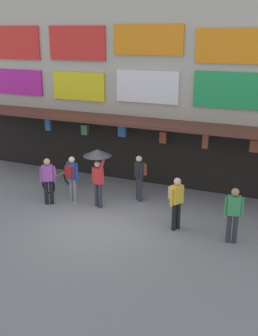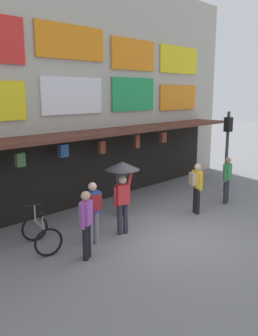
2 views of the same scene
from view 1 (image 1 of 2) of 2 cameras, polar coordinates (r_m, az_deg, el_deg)
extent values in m
plane|color=slate|center=(12.98, -3.97, -7.75)|extent=(80.00, 80.00, 0.00)
cube|color=#B2AD9E|center=(15.93, 3.44, 12.33)|extent=(18.00, 1.20, 8.00)
cube|color=#592D23|center=(14.96, 1.61, 6.49)|extent=(15.30, 1.40, 0.12)
cube|color=red|center=(18.17, -15.82, 16.73)|extent=(2.38, 0.08, 1.33)
cube|color=red|center=(16.50, -7.41, 17.15)|extent=(2.47, 0.08, 1.29)
cube|color=orange|center=(15.22, 2.67, 17.71)|extent=(2.69, 0.08, 1.07)
cube|color=orange|center=(14.44, 14.15, 16.42)|extent=(2.35, 0.08, 1.13)
cube|color=#B71E93|center=(18.29, -15.36, 11.67)|extent=(2.38, 0.08, 1.06)
cube|color=yellow|center=(16.63, -7.17, 11.44)|extent=(2.33, 0.08, 1.11)
cube|color=white|center=(15.34, 2.58, 11.43)|extent=(2.47, 0.08, 1.20)
cube|color=green|center=(14.56, 13.69, 10.65)|extent=(2.32, 0.08, 1.25)
cylinder|color=black|center=(16.86, -11.44, 7.12)|extent=(0.02, 0.02, 0.13)
cube|color=#2D5693|center=(16.93, -11.37, 6.09)|extent=(0.24, 0.14, 0.49)
cylinder|color=black|center=(16.07, -6.33, 6.55)|extent=(0.02, 0.02, 0.26)
cube|color=#477042|center=(16.14, -6.29, 5.42)|extent=(0.26, 0.15, 0.39)
cylinder|color=black|center=(15.47, -0.94, 6.31)|extent=(0.02, 0.02, 0.20)
cube|color=#2D5693|center=(15.54, -0.94, 5.23)|extent=(0.30, 0.18, 0.40)
cylinder|color=black|center=(14.91, 4.91, 5.64)|extent=(0.02, 0.02, 0.26)
cube|color=brown|center=(14.99, 4.87, 4.35)|extent=(0.25, 0.15, 0.43)
cylinder|color=black|center=(14.31, 10.87, 5.01)|extent=(0.02, 0.02, 0.16)
cube|color=brown|center=(14.39, 10.79, 3.74)|extent=(0.20, 0.12, 0.50)
cylinder|color=black|center=(14.12, 17.47, 4.20)|extent=(0.02, 0.02, 0.20)
cube|color=brown|center=(14.19, 17.35, 3.01)|extent=(0.29, 0.17, 0.41)
cube|color=black|center=(15.91, 2.48, 2.22)|extent=(15.30, 0.04, 2.50)
torus|color=black|center=(15.99, -8.38, -1.25)|extent=(0.71, 0.25, 0.72)
torus|color=black|center=(15.31, -11.37, -2.35)|extent=(0.71, 0.25, 0.72)
cylinder|color=#A3998E|center=(15.56, -9.89, -0.93)|extent=(0.31, 0.97, 0.05)
cylinder|color=#A3998E|center=(15.40, -10.38, -0.49)|extent=(0.04, 0.04, 0.35)
cube|color=black|center=(15.34, -10.43, 0.18)|extent=(0.15, 0.22, 0.06)
cylinder|color=#A3998E|center=(15.80, -8.67, 0.10)|extent=(0.04, 0.04, 0.50)
cylinder|color=black|center=(15.72, -8.71, 0.96)|extent=(0.43, 0.15, 0.04)
cylinder|color=black|center=(14.39, -10.93, -3.38)|extent=(0.14, 0.14, 0.88)
cylinder|color=black|center=(14.40, -11.65, -3.40)|extent=(0.14, 0.14, 0.88)
cube|color=#9E4CA8|center=(14.14, -11.48, -0.69)|extent=(0.42, 0.37, 0.56)
sphere|color=tan|center=(14.01, -11.58, 0.89)|extent=(0.22, 0.22, 0.22)
cylinder|color=#9E4CA8|center=(14.14, -10.58, -0.85)|extent=(0.09, 0.09, 0.56)
cylinder|color=#9E4CA8|center=(14.18, -12.35, -0.91)|extent=(0.09, 0.09, 0.56)
cylinder|color=#2D2D38|center=(12.01, 14.83, -8.35)|extent=(0.14, 0.14, 0.88)
cylinder|color=#2D2D38|center=(12.00, 13.96, -8.29)|extent=(0.14, 0.14, 0.88)
cube|color=#388E51|center=(11.70, 14.68, -5.18)|extent=(0.39, 0.28, 0.56)
sphere|color=#A87A5B|center=(11.54, 14.85, -3.32)|extent=(0.22, 0.22, 0.22)
cylinder|color=#388E51|center=(11.73, 15.73, -5.47)|extent=(0.09, 0.09, 0.56)
cylinder|color=#388E51|center=(11.71, 13.58, -5.33)|extent=(0.09, 0.09, 0.56)
cylinder|color=#2D2D38|center=(13.99, -4.61, -3.74)|extent=(0.14, 0.14, 0.88)
cylinder|color=#2D2D38|center=(13.86, -4.12, -3.95)|extent=(0.14, 0.14, 0.88)
cube|color=red|center=(13.66, -4.44, -1.06)|extent=(0.42, 0.34, 0.56)
sphere|color=beige|center=(13.53, -4.49, 0.57)|extent=(0.22, 0.22, 0.22)
cylinder|color=red|center=(13.84, -5.03, -1.03)|extent=(0.09, 0.09, 0.56)
cylinder|color=red|center=(13.37, -3.87, 0.32)|extent=(0.23, 0.09, 0.48)
cylinder|color=#4C3823|center=(13.34, -3.88, 0.75)|extent=(0.02, 0.02, 0.55)
cone|color=black|center=(13.41, -4.53, 2.20)|extent=(0.96, 0.96, 0.22)
cylinder|color=black|center=(12.51, 6.99, -6.67)|extent=(0.14, 0.14, 0.88)
cylinder|color=black|center=(12.40, 6.39, -6.90)|extent=(0.14, 0.14, 0.88)
cube|color=gold|center=(12.16, 6.82, -3.72)|extent=(0.36, 0.42, 0.56)
sphere|color=beige|center=(12.01, 6.90, -1.92)|extent=(0.22, 0.22, 0.22)
cylinder|color=gold|center=(12.33, 7.54, -3.69)|extent=(0.09, 0.09, 0.56)
cylinder|color=gold|center=(12.04, 6.06, -4.20)|extent=(0.09, 0.09, 0.56)
cube|color=tan|center=(12.26, 6.30, -3.41)|extent=(0.27, 0.32, 0.40)
cylinder|color=gray|center=(14.52, -8.18, -3.02)|extent=(0.14, 0.14, 0.88)
cylinder|color=gray|center=(14.40, -7.67, -3.18)|extent=(0.14, 0.14, 0.88)
cube|color=#28479E|center=(14.20, -8.06, -0.41)|extent=(0.40, 0.29, 0.56)
sphere|color=beige|center=(14.08, -8.13, 1.17)|extent=(0.22, 0.22, 0.22)
cylinder|color=#28479E|center=(14.37, -8.68, -0.42)|extent=(0.09, 0.09, 0.56)
cylinder|color=#28479E|center=(14.08, -7.40, -0.77)|extent=(0.09, 0.09, 0.56)
cube|color=maroon|center=(14.09, -8.51, -0.50)|extent=(0.31, 0.22, 0.40)
cylinder|color=#2D2D38|center=(14.33, 1.53, -3.11)|extent=(0.14, 0.14, 0.88)
cylinder|color=#2D2D38|center=(14.49, 1.27, -2.86)|extent=(0.14, 0.14, 0.88)
cube|color=#232328|center=(14.16, 1.42, -0.28)|extent=(0.41, 0.41, 0.56)
sphere|color=tan|center=(14.03, 1.44, 1.30)|extent=(0.22, 0.22, 0.22)
cylinder|color=#232328|center=(13.98, 1.75, -0.75)|extent=(0.09, 0.09, 0.56)
cylinder|color=#232328|center=(14.37, 1.10, -0.20)|extent=(0.09, 0.09, 0.56)
cube|color=brown|center=(14.21, 2.02, -0.13)|extent=(0.31, 0.31, 0.40)
camera|label=2|loc=(13.91, -46.89, 5.17)|focal=38.75mm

